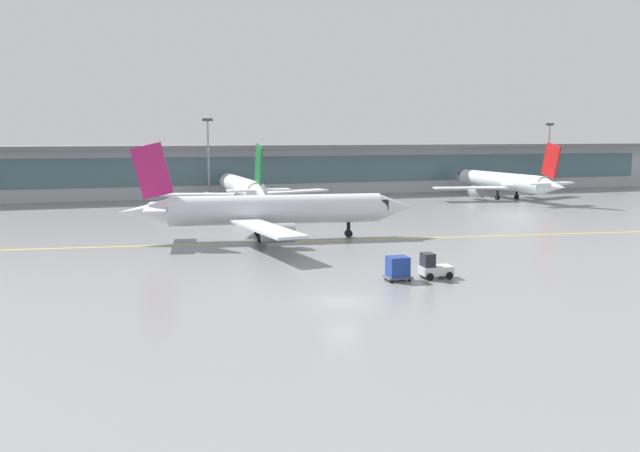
# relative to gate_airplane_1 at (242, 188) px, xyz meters

# --- Properties ---
(ground_plane) EXTENTS (400.00, 400.00, 0.00)m
(ground_plane) POSITION_rel_gate_airplane_1_xyz_m (-3.65, -61.83, -3.09)
(ground_plane) COLOR gray
(taxiway_centreline_stripe) EXTENTS (109.31, 13.02, 0.01)m
(taxiway_centreline_stripe) POSITION_rel_gate_airplane_1_xyz_m (-1.92, -35.70, -3.09)
(taxiway_centreline_stripe) COLOR yellow
(taxiway_centreline_stripe) RESTS_ON ground_plane
(terminal_concourse) EXTENTS (203.09, 11.00, 9.60)m
(terminal_concourse) POSITION_rel_gate_airplane_1_xyz_m (-3.65, 19.36, 1.83)
(terminal_concourse) COLOR #B2B7BC
(terminal_concourse) RESTS_ON ground_plane
(gate_airplane_1) EXTENTS (28.94, 31.10, 10.31)m
(gate_airplane_1) POSITION_rel_gate_airplane_1_xyz_m (0.00, 0.00, 0.00)
(gate_airplane_1) COLOR white
(gate_airplane_1) RESTS_ON ground_plane
(gate_airplane_2) EXTENTS (28.73, 31.04, 10.28)m
(gate_airplane_2) POSITION_rel_gate_airplane_1_xyz_m (47.48, -0.57, -0.01)
(gate_airplane_2) COLOR white
(gate_airplane_2) RESTS_ON ground_plane
(taxiing_regional_jet) EXTENTS (32.63, 30.14, 10.80)m
(taxiing_regional_jet) POSITION_rel_gate_airplane_1_xyz_m (-2.33, -33.65, 0.15)
(taxiing_regional_jet) COLOR silver
(taxiing_regional_jet) RESTS_ON ground_plane
(baggage_tug) EXTENTS (2.64, 1.68, 2.10)m
(baggage_tug) POSITION_rel_gate_airplane_1_xyz_m (5.89, -56.73, -2.20)
(baggage_tug) COLOR silver
(baggage_tug) RESTS_ON ground_plane
(cargo_dolly_lead) EXTENTS (2.14, 1.66, 1.94)m
(cargo_dolly_lead) POSITION_rel_gate_airplane_1_xyz_m (2.78, -56.64, -2.04)
(cargo_dolly_lead) COLOR #595B60
(cargo_dolly_lead) RESTS_ON ground_plane
(apron_light_mast_1) EXTENTS (1.80, 0.36, 14.34)m
(apron_light_mast_1) POSITION_rel_gate_airplane_1_xyz_m (-3.84, 11.37, 4.77)
(apron_light_mast_1) COLOR gray
(apron_light_mast_1) RESTS_ON ground_plane
(apron_light_mast_2) EXTENTS (1.80, 0.36, 13.85)m
(apron_light_mast_2) POSITION_rel_gate_airplane_1_xyz_m (66.14, 12.29, 4.52)
(apron_light_mast_2) COLOR gray
(apron_light_mast_2) RESTS_ON ground_plane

